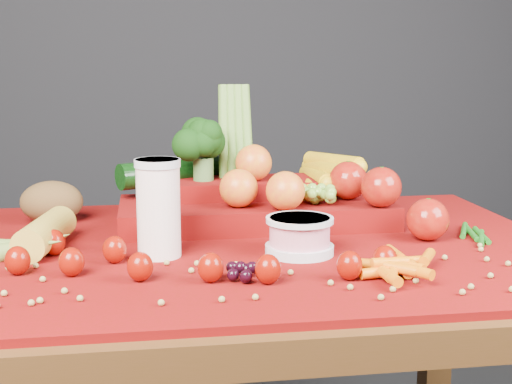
{
  "coord_description": "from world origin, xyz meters",
  "views": [
    {
      "loc": [
        -0.19,
        -1.18,
        1.08
      ],
      "look_at": [
        0.0,
        0.02,
        0.85
      ],
      "focal_mm": 50.0,
      "sensor_mm": 36.0,
      "label": 1
    }
  ],
  "objects": [
    {
      "name": "table",
      "position": [
        0.0,
        0.0,
        0.66
      ],
      "size": [
        1.1,
        0.8,
        0.75
      ],
      "color": "#3C240D",
      "rests_on": "ground"
    },
    {
      "name": "red_cloth",
      "position": [
        0.0,
        0.0,
        0.76
      ],
      "size": [
        1.05,
        0.75,
        0.01
      ],
      "primitive_type": "cube",
      "color": "#660309",
      "rests_on": "table"
    },
    {
      "name": "milk_glass",
      "position": [
        -0.17,
        -0.05,
        0.85
      ],
      "size": [
        0.07,
        0.07,
        0.16
      ],
      "rotation": [
        0.0,
        0.0,
        -0.13
      ],
      "color": "white",
      "rests_on": "red_cloth"
    },
    {
      "name": "yogurt_bowl",
      "position": [
        0.06,
        -0.07,
        0.8
      ],
      "size": [
        0.11,
        0.11,
        0.06
      ],
      "rotation": [
        0.0,
        0.0,
        0.32
      ],
      "color": "silver",
      "rests_on": "red_cloth"
    },
    {
      "name": "strawberry_scatter",
      "position": [
        -0.15,
        -0.14,
        0.79
      ],
      "size": [
        0.58,
        0.28,
        0.05
      ],
      "color": "#920B00",
      "rests_on": "red_cloth"
    },
    {
      "name": "dark_grape_cluster",
      "position": [
        -0.05,
        -0.2,
        0.78
      ],
      "size": [
        0.06,
        0.05,
        0.03
      ],
      "primitive_type": null,
      "color": "black",
      "rests_on": "red_cloth"
    },
    {
      "name": "soybean_scatter",
      "position": [
        0.0,
        -0.2,
        0.77
      ],
      "size": [
        0.84,
        0.24,
        0.01
      ],
      "primitive_type": null,
      "color": "#A38F46",
      "rests_on": "red_cloth"
    },
    {
      "name": "corn_ear",
      "position": [
        -0.37,
        -0.01,
        0.78
      ],
      "size": [
        0.21,
        0.25,
        0.06
      ],
      "rotation": [
        0.0,
        0.0,
        1.39
      ],
      "color": "gold",
      "rests_on": "red_cloth"
    },
    {
      "name": "potato",
      "position": [
        -0.37,
        0.22,
        0.8
      ],
      "size": [
        0.12,
        0.09,
        0.08
      ],
      "primitive_type": "ellipsoid",
      "color": "#53391C",
      "rests_on": "red_cloth"
    },
    {
      "name": "baby_carrot_pile",
      "position": [
        0.19,
        -0.21,
        0.78
      ],
      "size": [
        0.17,
        0.17,
        0.03
      ],
      "primitive_type": null,
      "color": "orange",
      "rests_on": "red_cloth"
    },
    {
      "name": "green_bean_pile",
      "position": [
        0.4,
        -0.01,
        0.77
      ],
      "size": [
        0.14,
        0.12,
        0.01
      ],
      "primitive_type": null,
      "color": "#196116",
      "rests_on": "red_cloth"
    },
    {
      "name": "produce_mound",
      "position": [
        0.04,
        0.16,
        0.82
      ],
      "size": [
        0.59,
        0.37,
        0.27
      ],
      "color": "#660309",
      "rests_on": "red_cloth"
    }
  ]
}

